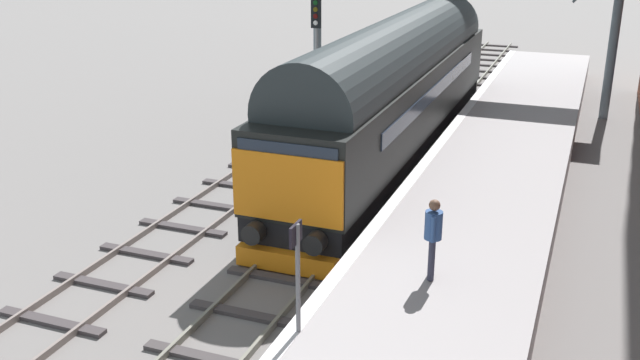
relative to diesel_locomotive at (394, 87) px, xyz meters
The scene contains 8 objects.
ground_plane 5.62m from the diesel_locomotive, 90.01° to the right, with size 140.00×140.00×0.00m, color slate.
track_main 5.59m from the diesel_locomotive, 90.01° to the right, with size 2.50×60.00×0.15m.
track_adjacent_west 6.60m from the diesel_locomotive, 124.82° to the right, with size 2.50×60.00×0.15m.
station_platform 6.50m from the diesel_locomotive, 54.50° to the right, with size 4.00×44.00×1.01m.
diesel_locomotive is the anchor object (origin of this frame).
signal_post_mid 8.72m from the diesel_locomotive, 128.29° to the left, with size 0.44×0.22×4.44m.
platform_number_sign 12.65m from the diesel_locomotive, 81.60° to the right, with size 0.10×0.44×1.99m.
waiting_passenger 10.40m from the diesel_locomotive, 70.19° to the right, with size 0.40×0.50×1.64m.
Camera 1 is at (6.10, -17.41, 7.69)m, focal length 40.88 mm.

